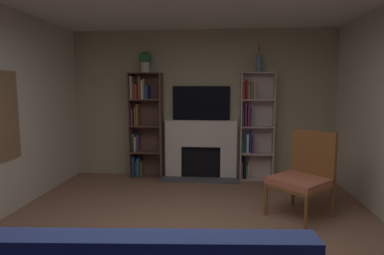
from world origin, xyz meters
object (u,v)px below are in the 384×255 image
tv (201,103)px  armchair (304,174)px  fireplace (201,148)px  bookshelf_left (143,124)px  potted_plant (145,61)px  vase_with_flowers (259,62)px  bookshelf_right (253,127)px

tv → armchair: size_ratio=0.95×
fireplace → bookshelf_left: bearing=-178.9°
potted_plant → vase_with_flowers: (1.99, 0.00, -0.04)m
fireplace → tv: bearing=90.0°
bookshelf_right → armchair: bookshelf_right is taller
tv → vase_with_flowers: vase_with_flowers is taller
vase_with_flowers → armchair: (0.43, -1.56, -1.54)m
bookshelf_right → potted_plant: size_ratio=5.11×
tv → bookshelf_left: (-1.06, -0.09, -0.38)m
tv → vase_with_flowers: 1.23m
vase_with_flowers → bookshelf_right: bearing=139.7°
tv → armchair: 2.36m
tv → fireplace: bearing=-90.0°
armchair → tv: bearing=130.3°
fireplace → tv: tv is taller
tv → potted_plant: potted_plant is taller
potted_plant → armchair: bearing=-32.8°
fireplace → tv: size_ratio=1.34×
bookshelf_left → vase_with_flowers: 2.33m
fireplace → armchair: size_ratio=1.28×
fireplace → bookshelf_left: bookshelf_left is taller
bookshelf_right → vase_with_flowers: bearing=-40.3°
bookshelf_left → potted_plant: size_ratio=5.11×
fireplace → potted_plant: size_ratio=3.72×
bookshelf_right → bookshelf_left: bearing=-179.4°
bookshelf_right → armchair: bearing=-73.0°
tv → armchair: bearing=-49.7°
fireplace → vase_with_flowers: 1.83m
tv → vase_with_flowers: size_ratio=2.21×
bookshelf_left → armchair: size_ratio=1.76×
fireplace → bookshelf_left: 1.15m
tv → potted_plant: size_ratio=2.77×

